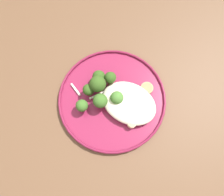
{
  "coord_description": "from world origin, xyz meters",
  "views": [
    {
      "loc": [
        -0.12,
        0.15,
        1.32
      ],
      "look_at": [
        -0.05,
        0.0,
        0.76
      ],
      "focal_mm": 35.39,
      "sensor_mm": 36.0,
      "label": 1
    }
  ],
  "objects_px": {
    "seared_scallop_half_hidden": "(138,113)",
    "broccoli_floret_beside_noodles": "(82,106)",
    "seared_scallop_on_noodles": "(126,98)",
    "broccoli_floret_small_sprig": "(117,99)",
    "seared_scallop_tilted_round": "(129,106)",
    "broccoli_floret_left_leaning": "(110,78)",
    "seared_scallop_right_edge": "(147,88)",
    "broccoli_floret_split_head": "(99,85)",
    "seared_scallop_front_small": "(132,124)",
    "dinner_plate": "(112,99)",
    "broccoli_floret_rear_charred": "(89,90)",
    "seared_scallop_left_edge": "(109,98)",
    "seared_scallop_large_seared": "(121,106)",
    "broccoli_floret_tall_stalk": "(99,77)",
    "broccoli_floret_near_rim": "(100,101)"
  },
  "relations": [
    {
      "from": "seared_scallop_half_hidden",
      "to": "broccoli_floret_beside_noodles",
      "type": "xyz_separation_m",
      "value": [
        0.13,
        0.05,
        0.02
      ]
    },
    {
      "from": "seared_scallop_on_noodles",
      "to": "broccoli_floret_small_sprig",
      "type": "distance_m",
      "value": 0.03
    },
    {
      "from": "seared_scallop_tilted_round",
      "to": "broccoli_floret_left_leaning",
      "type": "distance_m",
      "value": 0.09
    },
    {
      "from": "seared_scallop_half_hidden",
      "to": "seared_scallop_right_edge",
      "type": "xyz_separation_m",
      "value": [
        0.01,
        -0.07,
        0.0
      ]
    },
    {
      "from": "broccoli_floret_split_head",
      "to": "seared_scallop_front_small",
      "type": "bearing_deg",
      "value": 159.49
    },
    {
      "from": "dinner_plate",
      "to": "seared_scallop_half_hidden",
      "type": "bearing_deg",
      "value": 176.99
    },
    {
      "from": "seared_scallop_tilted_round",
      "to": "broccoli_floret_small_sprig",
      "type": "height_order",
      "value": "broccoli_floret_small_sprig"
    },
    {
      "from": "seared_scallop_front_small",
      "to": "seared_scallop_half_hidden",
      "type": "bearing_deg",
      "value": -92.69
    },
    {
      "from": "broccoli_floret_rear_charred",
      "to": "seared_scallop_left_edge",
      "type": "bearing_deg",
      "value": -168.48
    },
    {
      "from": "seared_scallop_on_noodles",
      "to": "seared_scallop_half_hidden",
      "type": "bearing_deg",
      "value": 155.33
    },
    {
      "from": "seared_scallop_front_small",
      "to": "broccoli_floret_small_sprig",
      "type": "bearing_deg",
      "value": -29.8
    },
    {
      "from": "seared_scallop_on_noodles",
      "to": "seared_scallop_right_edge",
      "type": "bearing_deg",
      "value": -127.29
    },
    {
      "from": "dinner_plate",
      "to": "broccoli_floret_left_leaning",
      "type": "distance_m",
      "value": 0.06
    },
    {
      "from": "seared_scallop_on_noodles",
      "to": "broccoli_floret_left_leaning",
      "type": "bearing_deg",
      "value": -21.49
    },
    {
      "from": "seared_scallop_half_hidden",
      "to": "broccoli_floret_small_sprig",
      "type": "height_order",
      "value": "broccoli_floret_small_sprig"
    },
    {
      "from": "seared_scallop_half_hidden",
      "to": "seared_scallop_large_seared",
      "type": "xyz_separation_m",
      "value": [
        0.05,
        0.0,
        -0.0
      ]
    },
    {
      "from": "seared_scallop_right_edge",
      "to": "seared_scallop_large_seared",
      "type": "height_order",
      "value": "seared_scallop_right_edge"
    },
    {
      "from": "seared_scallop_left_edge",
      "to": "broccoli_floret_split_head",
      "type": "relative_size",
      "value": 0.54
    },
    {
      "from": "seared_scallop_right_edge",
      "to": "broccoli_floret_tall_stalk",
      "type": "height_order",
      "value": "broccoli_floret_tall_stalk"
    },
    {
      "from": "broccoli_floret_near_rim",
      "to": "broccoli_floret_tall_stalk",
      "type": "distance_m",
      "value": 0.07
    },
    {
      "from": "seared_scallop_large_seared",
      "to": "broccoli_floret_rear_charred",
      "type": "xyz_separation_m",
      "value": [
        0.09,
        0.01,
        0.02
      ]
    },
    {
      "from": "seared_scallop_large_seared",
      "to": "broccoli_floret_left_leaning",
      "type": "xyz_separation_m",
      "value": [
        0.06,
        -0.05,
        0.02
      ]
    },
    {
      "from": "seared_scallop_left_edge",
      "to": "dinner_plate",
      "type": "bearing_deg",
      "value": -156.46
    },
    {
      "from": "seared_scallop_left_edge",
      "to": "broccoli_floret_left_leaning",
      "type": "height_order",
      "value": "broccoli_floret_left_leaning"
    },
    {
      "from": "seared_scallop_right_edge",
      "to": "broccoli_floret_left_leaning",
      "type": "distance_m",
      "value": 0.1
    },
    {
      "from": "dinner_plate",
      "to": "broccoli_floret_left_leaning",
      "type": "relative_size",
      "value": 5.67
    },
    {
      "from": "seared_scallop_left_edge",
      "to": "seared_scallop_right_edge",
      "type": "height_order",
      "value": "seared_scallop_right_edge"
    },
    {
      "from": "seared_scallop_large_seared",
      "to": "broccoli_floret_near_rim",
      "type": "bearing_deg",
      "value": 20.67
    },
    {
      "from": "seared_scallop_left_edge",
      "to": "seared_scallop_on_noodles",
      "type": "xyz_separation_m",
      "value": [
        -0.04,
        -0.02,
        0.0
      ]
    },
    {
      "from": "seared_scallop_front_small",
      "to": "broccoli_floret_left_leaning",
      "type": "distance_m",
      "value": 0.13
    },
    {
      "from": "broccoli_floret_split_head",
      "to": "seared_scallop_right_edge",
      "type": "bearing_deg",
      "value": -151.51
    },
    {
      "from": "seared_scallop_half_hidden",
      "to": "broccoli_floret_tall_stalk",
      "type": "height_order",
      "value": "broccoli_floret_tall_stalk"
    },
    {
      "from": "seared_scallop_half_hidden",
      "to": "broccoli_floret_left_leaning",
      "type": "height_order",
      "value": "broccoli_floret_left_leaning"
    },
    {
      "from": "seared_scallop_half_hidden",
      "to": "seared_scallop_large_seared",
      "type": "distance_m",
      "value": 0.05
    },
    {
      "from": "broccoli_floret_beside_noodles",
      "to": "broccoli_floret_tall_stalk",
      "type": "bearing_deg",
      "value": -89.72
    },
    {
      "from": "seared_scallop_on_noodles",
      "to": "broccoli_floret_small_sprig",
      "type": "xyz_separation_m",
      "value": [
        0.02,
        0.02,
        0.02
      ]
    },
    {
      "from": "seared_scallop_half_hidden",
      "to": "broccoli_floret_left_leaning",
      "type": "bearing_deg",
      "value": -22.93
    },
    {
      "from": "seared_scallop_front_small",
      "to": "broccoli_floret_near_rim",
      "type": "distance_m",
      "value": 0.1
    },
    {
      "from": "seared_scallop_half_hidden",
      "to": "broccoli_floret_near_rim",
      "type": "height_order",
      "value": "broccoli_floret_near_rim"
    },
    {
      "from": "seared_scallop_tilted_round",
      "to": "broccoli_floret_rear_charred",
      "type": "distance_m",
      "value": 0.11
    },
    {
      "from": "broccoli_floret_left_leaning",
      "to": "broccoli_floret_beside_noodles",
      "type": "height_order",
      "value": "broccoli_floret_left_leaning"
    },
    {
      "from": "dinner_plate",
      "to": "seared_scallop_tilted_round",
      "type": "distance_m",
      "value": 0.05
    },
    {
      "from": "broccoli_floret_split_head",
      "to": "seared_scallop_on_noodles",
      "type": "bearing_deg",
      "value": -171.92
    },
    {
      "from": "broccoli_floret_near_rim",
      "to": "seared_scallop_on_noodles",
      "type": "bearing_deg",
      "value": -138.86
    },
    {
      "from": "seared_scallop_front_small",
      "to": "seared_scallop_right_edge",
      "type": "xyz_separation_m",
      "value": [
        0.01,
        -0.1,
        -0.0
      ]
    },
    {
      "from": "seared_scallop_right_edge",
      "to": "broccoli_floret_small_sprig",
      "type": "height_order",
      "value": "broccoli_floret_small_sprig"
    },
    {
      "from": "broccoli_floret_left_leaning",
      "to": "broccoli_floret_tall_stalk",
      "type": "distance_m",
      "value": 0.03
    },
    {
      "from": "seared_scallop_on_noodles",
      "to": "broccoli_floret_near_rim",
      "type": "xyz_separation_m",
      "value": [
        0.05,
        0.04,
        0.02
      ]
    },
    {
      "from": "seared_scallop_on_noodles",
      "to": "seared_scallop_front_small",
      "type": "distance_m",
      "value": 0.07
    },
    {
      "from": "seared_scallop_large_seared",
      "to": "dinner_plate",
      "type": "bearing_deg",
      "value": -15.34
    }
  ]
}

